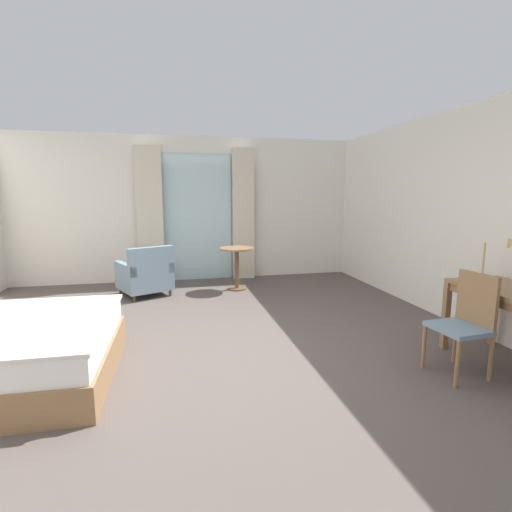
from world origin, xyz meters
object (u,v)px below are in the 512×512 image
Objects in this scene: desk_lamp at (502,251)px; armchair_by_window at (146,275)px; desk_chair at (466,319)px; round_cafe_table at (237,259)px.

desk_lamp is 4.76m from armchair_by_window.
desk_lamp is (0.66, 0.35, 0.53)m from desk_chair.
armchair_by_window is at bearing 130.82° from desk_chair.
desk_chair is 1.28× the size of round_cafe_table.
round_cafe_table is at bearing 3.79° from armchair_by_window.
armchair_by_window is 1.32× the size of round_cafe_table.
round_cafe_table is (1.47, 0.10, 0.19)m from armchair_by_window.
desk_lamp reaches higher than armchair_by_window.
desk_chair reaches higher than round_cafe_table.
desk_chair reaches higher than armchair_by_window.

